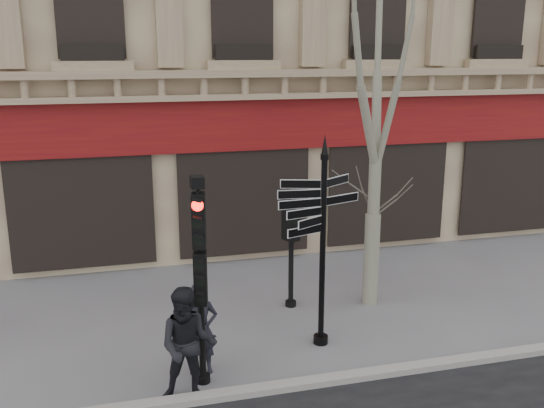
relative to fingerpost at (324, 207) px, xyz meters
The scene contains 8 objects.
ground 2.71m from the fingerpost, behind, with size 80.00×80.00×0.00m, color slate.
kerb 2.99m from the fingerpost, 106.00° to the right, with size 80.00×0.25×0.12m, color gray.
fingerpost is the anchor object (origin of this frame).
traffic_signal_main 2.54m from the fingerpost, 161.20° to the right, with size 0.44×0.35×3.53m.
traffic_signal_secondary 2.04m from the fingerpost, 91.93° to the left, with size 0.49×0.42×2.45m.
plane_tree 3.60m from the fingerpost, 42.30° to the left, with size 2.94×2.94×7.81m.
pedestrian_a 3.03m from the fingerpost, 168.58° to the right, with size 0.58×0.38×1.60m, color black.
pedestrian_b 3.42m from the fingerpost, 154.08° to the right, with size 0.92×0.72×1.90m, color black.
Camera 1 is at (-3.18, -9.91, 5.42)m, focal length 40.00 mm.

